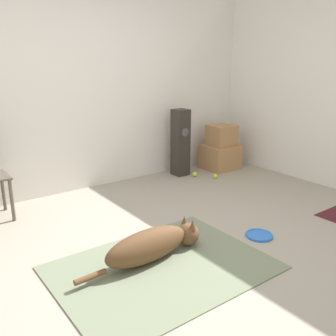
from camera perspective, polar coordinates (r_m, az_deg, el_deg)
name	(u,v)px	position (r m, az deg, el deg)	size (l,w,h in m)	color
ground_plane	(186,254)	(3.27, 2.79, -12.92)	(12.00, 12.00, 0.00)	#9E9384
wall_back	(76,87)	(4.68, -13.83, 11.95)	(8.00, 0.06, 2.55)	silver
area_rug	(162,268)	(3.07, -0.86, -14.93)	(1.66, 1.23, 0.01)	slate
dog	(153,244)	(3.12, -2.28, -11.54)	(1.18, 0.27, 0.27)	brown
frisbee	(259,235)	(3.65, 13.72, -9.91)	(0.25, 0.25, 0.03)	blue
cardboard_box_lower	(220,157)	(5.65, 7.94, 1.70)	(0.50, 0.44, 0.36)	#A87A4C
cardboard_box_upper	(222,135)	(5.58, 8.16, 4.97)	(0.38, 0.33, 0.30)	#A87A4C
floor_speaker	(180,143)	(5.24, 1.91, 3.89)	(0.20, 0.21, 0.93)	#2D2823
tennis_ball_by_boxes	(195,174)	(5.27, 4.12, -0.95)	(0.07, 0.07, 0.07)	#C6E033
tennis_ball_near_speaker	(215,176)	(5.22, 7.23, -1.21)	(0.07, 0.07, 0.07)	#C6E033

